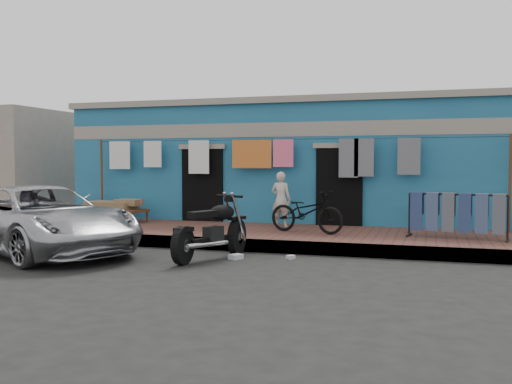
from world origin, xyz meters
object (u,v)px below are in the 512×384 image
car (39,218)px  charpoy (117,211)px  seated_person (281,199)px  jeans_rack (457,215)px  motorcycle (211,228)px  bicycle (307,207)px

car → charpoy: size_ratio=2.78×
car → seated_person: size_ratio=3.72×
charpoy → jeans_rack: size_ratio=0.87×
car → motorcycle: car is taller
motorcycle → charpoy: size_ratio=1.09×
seated_person → jeans_rack: bearing=172.7°
car → motorcycle: size_ratio=2.56×
bicycle → motorcycle: bearing=168.0°
bicycle → jeans_rack: bearing=-75.1°
bicycle → charpoy: (-5.06, 0.79, -0.27)m
bicycle → seated_person: bearing=57.3°
seated_person → bicycle: (0.81, -0.91, -0.10)m
seated_person → car: bearing=49.8°
bicycle → motorcycle: (-1.25, -2.35, -0.23)m
seated_person → charpoy: (-4.25, -0.13, -0.37)m
car → charpoy: bearing=30.8°
charpoy → bicycle: bearing=-8.8°
seated_person → bicycle: 1.22m
bicycle → car: bearing=135.7°
jeans_rack → motorcycle: bearing=-151.6°
seated_person → charpoy: size_ratio=0.75×
seated_person → motorcycle: bearing=89.2°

